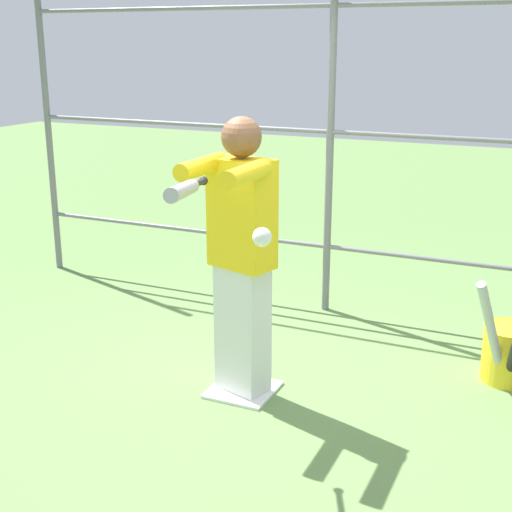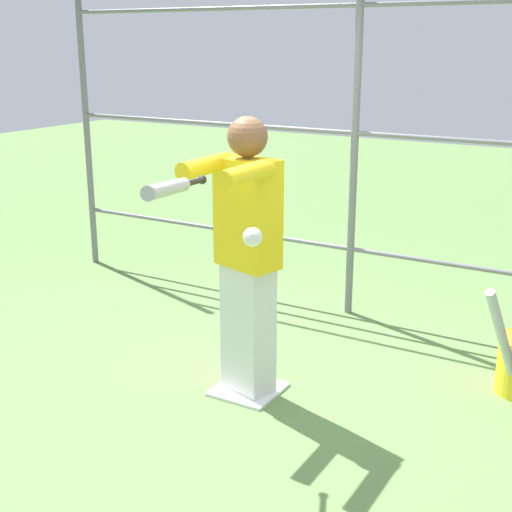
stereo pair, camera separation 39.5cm
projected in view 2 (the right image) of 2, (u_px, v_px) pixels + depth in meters
ground_plane at (248, 390)px, 4.57m from camera, size 24.00×24.00×0.00m
home_plate at (248, 389)px, 4.57m from camera, size 0.40×0.40×0.02m
fence_backstop at (355, 133)px, 5.46m from camera, size 5.61×0.06×2.95m
batter at (246, 251)px, 4.28m from camera, size 0.43×0.67×1.74m
baseball_bat_swinging at (172, 187)px, 3.24m from camera, size 0.36×0.87×0.16m
softball_in_flight at (252, 237)px, 3.46m from camera, size 0.10×0.10×0.10m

